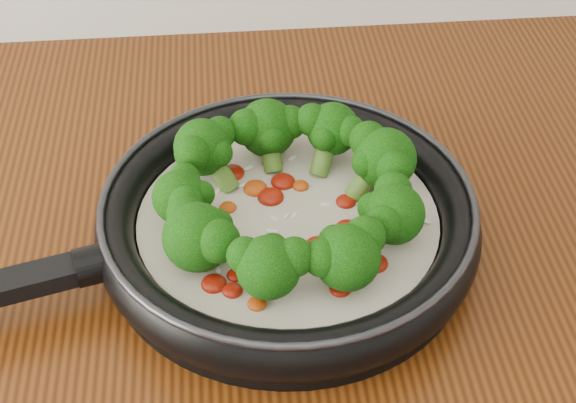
{
  "coord_description": "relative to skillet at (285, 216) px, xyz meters",
  "views": [
    {
      "loc": [
        0.08,
        0.61,
        1.4
      ],
      "look_at": [
        0.13,
        1.12,
        0.95
      ],
      "focal_mm": 52.8,
      "sensor_mm": 36.0,
      "label": 1
    }
  ],
  "objects": [
    {
      "name": "skillet",
      "position": [
        0.0,
        0.0,
        0.0
      ],
      "size": [
        0.52,
        0.39,
        0.09
      ],
      "color": "black",
      "rests_on": "counter"
    }
  ]
}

